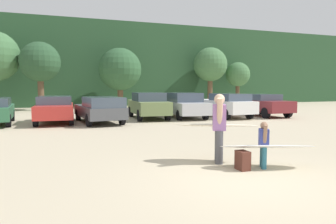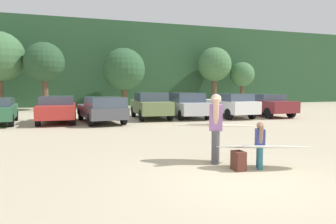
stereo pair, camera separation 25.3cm
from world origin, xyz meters
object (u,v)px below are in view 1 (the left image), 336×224
object	(u,v)px
parked_car_maroon	(263,104)
surfboard_white	(268,146)
person_adult	(219,124)
parked_car_white	(226,105)
surfboard_cream	(216,125)
backpack_dropped	(243,160)
parked_car_red	(55,109)
parked_car_silver	(184,105)
parked_car_dark_gray	(100,109)
parked_car_olive_green	(148,105)
person_child	(264,142)

from	to	relation	value
parked_car_maroon	surfboard_white	bearing A→B (deg)	142.76
parked_car_maroon	person_adult	distance (m)	13.69
parked_car_white	parked_car_maroon	bearing A→B (deg)	-96.03
surfboard_cream	backpack_dropped	size ratio (longest dim) A/B	4.89
parked_car_red	surfboard_white	size ratio (longest dim) A/B	1.80
parked_car_silver	parked_car_white	world-z (taller)	parked_car_silver
parked_car_white	backpack_dropped	size ratio (longest dim) A/B	10.41
parked_car_dark_gray	parked_car_olive_green	bearing A→B (deg)	-71.47
parked_car_white	surfboard_white	size ratio (longest dim) A/B	1.97
backpack_dropped	person_adult	bearing A→B (deg)	102.37
person_child	parked_car_dark_gray	bearing A→B (deg)	-50.98
parked_car_red	parked_car_silver	size ratio (longest dim) A/B	0.88
person_adult	person_child	bearing A→B (deg)	157.43
parked_car_white	person_adult	size ratio (longest dim) A/B	2.64
parked_car_white	surfboard_white	xyz separation A→B (m)	(-5.40, -11.34, -0.29)
surfboard_cream	parked_car_maroon	bearing A→B (deg)	-106.49
parked_car_white	person_child	xyz separation A→B (m)	(-5.51, -11.32, -0.18)
parked_car_olive_green	parked_car_maroon	world-z (taller)	parked_car_olive_green
parked_car_silver	backpack_dropped	world-z (taller)	parked_car_silver
parked_car_white	backpack_dropped	bearing A→B (deg)	149.10
backpack_dropped	parked_car_silver	bearing A→B (deg)	73.86
parked_car_white	person_adult	world-z (taller)	person_adult
parked_car_dark_gray	surfboard_white	world-z (taller)	parked_car_dark_gray
person_child	backpack_dropped	xyz separation A→B (m)	(-0.56, 0.02, -0.41)
parked_car_olive_green	person_adult	size ratio (longest dim) A/B	2.51
parked_car_dark_gray	person_child	xyz separation A→B (m)	(2.48, -10.72, -0.13)
parked_car_red	parked_car_dark_gray	distance (m)	2.45
parked_car_maroon	backpack_dropped	world-z (taller)	parked_car_maroon
parked_car_dark_gray	backpack_dropped	bearing A→B (deg)	-175.58
person_child	surfboard_white	world-z (taller)	person_child
surfboard_cream	backpack_dropped	xyz separation A→B (m)	(0.20, -0.95, -0.73)
person_child	surfboard_white	xyz separation A→B (m)	(0.11, -0.02, -0.11)
parked_car_maroon	parked_car_silver	bearing A→B (deg)	79.56
parked_car_olive_green	parked_car_silver	world-z (taller)	parked_car_olive_green
parked_car_maroon	backpack_dropped	xyz separation A→B (m)	(-8.82, -11.14, -0.56)
parked_car_maroon	person_child	bearing A→B (deg)	142.35
parked_car_red	person_adult	size ratio (longest dim) A/B	2.41
parked_car_maroon	surfboard_cream	distance (m)	13.61
parked_car_dark_gray	parked_car_olive_green	distance (m)	3.39
parked_car_silver	parked_car_maroon	bearing A→B (deg)	-95.78
parked_car_silver	surfboard_cream	distance (m)	11.66
parked_car_maroon	parked_car_red	bearing A→B (deg)	86.77
person_adult	surfboard_white	size ratio (longest dim) A/B	0.75
parked_car_maroon	backpack_dropped	bearing A→B (deg)	140.48
parked_car_dark_gray	person_adult	size ratio (longest dim) A/B	2.71
parked_car_maroon	surfboard_white	distance (m)	13.84
parked_car_white	backpack_dropped	world-z (taller)	parked_car_white
person_adult	surfboard_cream	distance (m)	0.13
parked_car_silver	parked_car_red	bearing A→B (deg)	96.51
surfboard_cream	surfboard_white	xyz separation A→B (m)	(0.87, -0.98, -0.44)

